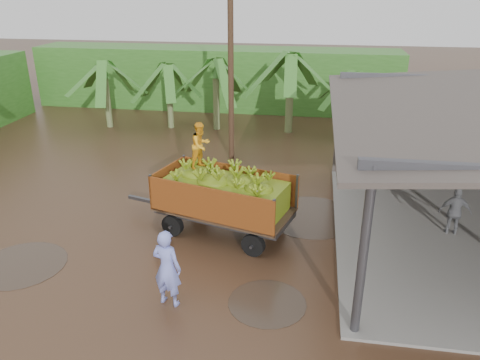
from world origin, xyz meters
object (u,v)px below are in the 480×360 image
banana_trailer (224,196)px  man_blue (167,268)px  man_grey (455,212)px  utility_pole (231,73)px

banana_trailer → man_blue: bearing=-83.6°
man_grey → banana_trailer: bearing=12.5°
utility_pole → banana_trailer: bearing=-81.8°
banana_trailer → man_blue: (-0.64, -3.67, -0.25)m
banana_trailer → man_grey: size_ratio=3.59×
utility_pole → man_blue: bearing=-88.3°
banana_trailer → utility_pole: bearing=114.4°
man_grey → utility_pole: bearing=-30.8°
banana_trailer → utility_pole: utility_pole is taller
banana_trailer → utility_pole: 7.11m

